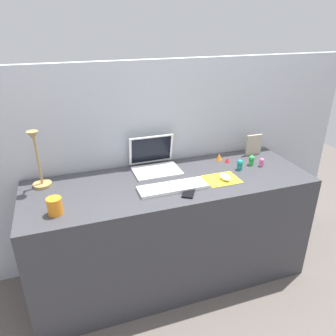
% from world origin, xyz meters
% --- Properties ---
extents(ground_plane, '(6.00, 6.00, 0.00)m').
position_xyz_m(ground_plane, '(0.00, 0.00, 0.00)').
color(ground_plane, '#59514C').
extents(back_wall, '(2.97, 0.05, 1.42)m').
position_xyz_m(back_wall, '(0.00, 0.34, 0.71)').
color(back_wall, '#B2B7C1').
rests_on(back_wall, ground_plane).
extents(desk, '(1.77, 0.61, 0.74)m').
position_xyz_m(desk, '(0.00, 0.00, 0.37)').
color(desk, '#38383D').
rests_on(desk, ground_plane).
extents(laptop, '(0.30, 0.25, 0.21)m').
position_xyz_m(laptop, '(-0.04, 0.20, 0.79)').
color(laptop, white).
rests_on(laptop, desk).
extents(keyboard, '(0.41, 0.13, 0.02)m').
position_xyz_m(keyboard, '(-0.02, -0.10, 0.75)').
color(keyboard, white).
rests_on(keyboard, desk).
extents(mousepad, '(0.21, 0.17, 0.00)m').
position_xyz_m(mousepad, '(0.31, -0.09, 0.74)').
color(mousepad, yellow).
rests_on(mousepad, desk).
extents(mouse, '(0.06, 0.10, 0.03)m').
position_xyz_m(mouse, '(0.32, -0.10, 0.76)').
color(mouse, white).
rests_on(mouse, mousepad).
extents(cell_phone, '(0.12, 0.14, 0.01)m').
position_xyz_m(cell_phone, '(0.05, -0.18, 0.74)').
color(cell_phone, black).
rests_on(cell_phone, desk).
extents(desk_lamp, '(0.11, 0.14, 0.36)m').
position_xyz_m(desk_lamp, '(-0.75, 0.16, 0.91)').
color(desk_lamp, '#A5844C').
rests_on(desk_lamp, desk).
extents(picture_frame, '(0.12, 0.02, 0.15)m').
position_xyz_m(picture_frame, '(0.72, 0.21, 0.81)').
color(picture_frame, '#B2A58C').
rests_on(picture_frame, desk).
extents(coffee_mug, '(0.08, 0.08, 0.09)m').
position_xyz_m(coffee_mug, '(-0.68, -0.16, 0.79)').
color(coffee_mug, orange).
rests_on(coffee_mug, desk).
extents(toy_figurine_pink, '(0.03, 0.03, 0.06)m').
position_xyz_m(toy_figurine_pink, '(0.66, 0.01, 0.77)').
color(toy_figurine_pink, pink).
rests_on(toy_figurine_pink, desk).
extents(toy_figurine_red, '(0.03, 0.03, 0.04)m').
position_xyz_m(toy_figurine_red, '(0.47, 0.14, 0.76)').
color(toy_figurine_red, red).
rests_on(toy_figurine_red, desk).
extents(toy_figurine_teal, '(0.04, 0.04, 0.07)m').
position_xyz_m(toy_figurine_teal, '(0.49, 0.01, 0.78)').
color(toy_figurine_teal, teal).
rests_on(toy_figurine_teal, desk).
extents(toy_figurine_orange, '(0.04, 0.04, 0.05)m').
position_xyz_m(toy_figurine_orange, '(0.43, 0.19, 0.76)').
color(toy_figurine_orange, orange).
rests_on(toy_figurine_orange, desk).
extents(toy_figurine_green, '(0.04, 0.04, 0.07)m').
position_xyz_m(toy_figurine_green, '(0.60, 0.05, 0.78)').
color(toy_figurine_green, green).
rests_on(toy_figurine_green, desk).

